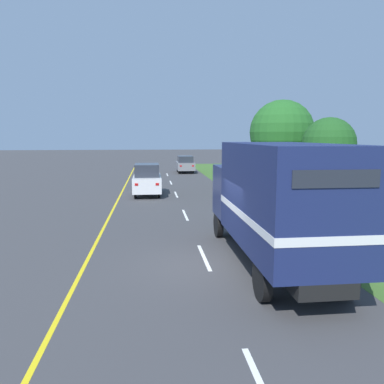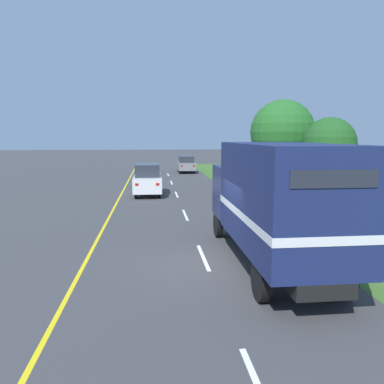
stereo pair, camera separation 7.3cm
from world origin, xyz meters
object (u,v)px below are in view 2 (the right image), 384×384
object	(u,v)px
highway_sign	(327,177)
roadside_tree_far	(279,138)
delineator_post	(380,264)
horse_trailer_truck	(274,200)
lead_car_white	(148,180)
lead_car_grey_ahead	(186,164)
roadside_tree_near	(329,144)
roadside_tree_mid	(282,132)

from	to	relation	value
highway_sign	roadside_tree_far	distance (m)	16.29
highway_sign	delineator_post	bearing A→B (deg)	-106.08
horse_trailer_truck	roadside_tree_far	distance (m)	23.69
lead_car_white	delineator_post	bearing A→B (deg)	-68.18
lead_car_grey_ahead	highway_sign	distance (m)	23.63
highway_sign	roadside_tree_near	bearing A→B (deg)	63.70
highway_sign	roadside_tree_mid	bearing A→B (deg)	82.62
highway_sign	roadside_tree_near	size ratio (longest dim) A/B	0.60
roadside_tree_mid	lead_car_white	bearing A→B (deg)	-166.97
delineator_post	horse_trailer_truck	bearing A→B (deg)	147.92
lead_car_white	roadside_tree_far	bearing A→B (deg)	34.91
lead_car_white	roadside_tree_near	world-z (taller)	roadside_tree_near
lead_car_white	roadside_tree_near	distance (m)	11.58
horse_trailer_truck	lead_car_white	size ratio (longest dim) A/B	1.96
roadside_tree_near	roadside_tree_far	bearing A→B (deg)	86.22
lead_car_white	highway_sign	distance (m)	11.63
horse_trailer_truck	roadside_tree_far	world-z (taller)	roadside_tree_far
horse_trailer_truck	roadside_tree_mid	distance (m)	17.69
highway_sign	delineator_post	world-z (taller)	highway_sign
highway_sign	roadside_tree_far	xyz separation A→B (m)	(3.05, 15.91, 1.79)
lead_car_white	highway_sign	world-z (taller)	highway_sign
lead_car_grey_ahead	delineator_post	xyz separation A→B (m)	(2.36, -31.08, -0.41)
roadside_tree_mid	delineator_post	size ratio (longest dim) A/B	6.86
lead_car_grey_ahead	roadside_tree_far	xyz separation A→B (m)	(7.70, -7.24, 2.81)
lead_car_grey_ahead	roadside_tree_far	distance (m)	10.93
lead_car_white	delineator_post	distance (m)	16.95
lead_car_grey_ahead	roadside_tree_far	world-z (taller)	roadside_tree_far
horse_trailer_truck	lead_car_white	bearing A→B (deg)	105.21
horse_trailer_truck	lead_car_grey_ahead	bearing A→B (deg)	89.86
horse_trailer_truck	lead_car_white	xyz separation A→B (m)	(-3.86, 14.20, -1.00)
roadside_tree_near	roadside_tree_mid	size ratio (longest dim) A/B	0.77
horse_trailer_truck	delineator_post	world-z (taller)	horse_trailer_truck
horse_trailer_truck	lead_car_grey_ahead	xyz separation A→B (m)	(0.07, 29.56, -1.12)
roadside_tree_near	delineator_post	distance (m)	13.72
roadside_tree_mid	roadside_tree_far	distance (m)	6.10
delineator_post	roadside_tree_far	bearing A→B (deg)	77.39
roadside_tree_far	delineator_post	world-z (taller)	roadside_tree_far
roadside_tree_mid	roadside_tree_far	bearing A→B (deg)	73.36
roadside_tree_far	delineator_post	size ratio (longest dim) A/B	5.79
lead_car_white	roadside_tree_mid	size ratio (longest dim) A/B	0.61
lead_car_grey_ahead	lead_car_white	bearing A→B (deg)	-104.38
lead_car_white	lead_car_grey_ahead	distance (m)	15.85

